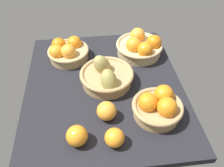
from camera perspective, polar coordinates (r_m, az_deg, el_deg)
The scene contains 8 objects.
market_tray at distance 111.00cm, azimuth -1.96°, elevation -0.88°, with size 84.00×72.00×3.00cm, color black.
basket_far_right at distance 96.15cm, azimuth 11.00°, elevation -5.40°, with size 20.51×20.51×11.40cm.
basket_near_left at distance 125.16cm, azimuth -10.78°, elevation 7.68°, with size 21.15×21.15×10.53cm.
basket_far_left at distance 126.48cm, azimuth 6.82°, elevation 8.87°, with size 24.53×24.53×11.75cm.
basket_center_pears at distance 107.81cm, azimuth -1.31°, elevation 1.82°, with size 26.04×24.76×14.77cm.
loose_orange_front_gap at distance 86.91cm, azimuth 0.60°, elevation -12.93°, with size 7.28×7.28×7.28cm, color orange.
loose_orange_back_gap at distance 93.99cm, azimuth -1.33°, elevation -6.64°, with size 7.88×7.88×7.88cm, color #F49E33.
loose_orange_side_gap at distance 87.88cm, azimuth -8.47°, elevation -12.37°, with size 7.90×7.90×7.90cm, color orange.
Camera 1 is at (79.27, -5.68, 78.99)cm, focal length 37.91 mm.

